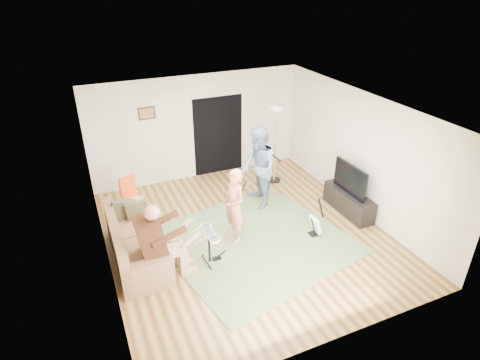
{
  "coord_description": "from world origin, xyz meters",
  "views": [
    {
      "loc": [
        -2.89,
        -6.29,
        4.91
      ],
      "look_at": [
        -0.01,
        0.3,
        1.14
      ],
      "focal_mm": 30.0,
      "sensor_mm": 36.0,
      "label": 1
    }
  ],
  "objects_px": {
    "drum_kit": "(209,248)",
    "guitar_spare": "(316,225)",
    "sofa": "(133,247)",
    "guitarist": "(259,168)",
    "singer": "(235,206)",
    "dining_chair": "(134,203)",
    "tv_cabinet": "(349,202)",
    "torchiere_lamp": "(276,132)",
    "television": "(350,179)"
  },
  "relations": [
    {
      "from": "drum_kit",
      "to": "guitar_spare",
      "type": "bearing_deg",
      "value": -1.25
    },
    {
      "from": "tv_cabinet",
      "to": "singer",
      "type": "bearing_deg",
      "value": 178.45
    },
    {
      "from": "sofa",
      "to": "drum_kit",
      "type": "distance_m",
      "value": 1.45
    },
    {
      "from": "dining_chair",
      "to": "tv_cabinet",
      "type": "distance_m",
      "value": 4.83
    },
    {
      "from": "guitarist",
      "to": "guitar_spare",
      "type": "bearing_deg",
      "value": 26.0
    },
    {
      "from": "singer",
      "to": "guitar_spare",
      "type": "bearing_deg",
      "value": 62.66
    },
    {
      "from": "dining_chair",
      "to": "tv_cabinet",
      "type": "relative_size",
      "value": 0.66
    },
    {
      "from": "drum_kit",
      "to": "television",
      "type": "xyz_separation_m",
      "value": [
        3.45,
        0.42,
        0.54
      ]
    },
    {
      "from": "dining_chair",
      "to": "tv_cabinet",
      "type": "xyz_separation_m",
      "value": [
        4.49,
        -1.78,
        -0.08
      ]
    },
    {
      "from": "sofa",
      "to": "torchiere_lamp",
      "type": "height_order",
      "value": "torchiere_lamp"
    },
    {
      "from": "television",
      "to": "tv_cabinet",
      "type": "bearing_deg",
      "value": 0.0
    },
    {
      "from": "singer",
      "to": "torchiere_lamp",
      "type": "distance_m",
      "value": 2.82
    },
    {
      "from": "singer",
      "to": "guitar_spare",
      "type": "height_order",
      "value": "singer"
    },
    {
      "from": "guitar_spare",
      "to": "dining_chair",
      "type": "distance_m",
      "value": 4.0
    },
    {
      "from": "tv_cabinet",
      "to": "guitar_spare",
      "type": "bearing_deg",
      "value": -158.35
    },
    {
      "from": "torchiere_lamp",
      "to": "dining_chair",
      "type": "xyz_separation_m",
      "value": [
        -3.66,
        -0.25,
        -1.02
      ]
    },
    {
      "from": "sofa",
      "to": "tv_cabinet",
      "type": "bearing_deg",
      "value": -2.73
    },
    {
      "from": "sofa",
      "to": "television",
      "type": "height_order",
      "value": "television"
    },
    {
      "from": "guitarist",
      "to": "tv_cabinet",
      "type": "xyz_separation_m",
      "value": [
        1.75,
        -1.11,
        -0.7
      ]
    },
    {
      "from": "sofa",
      "to": "television",
      "type": "bearing_deg",
      "value": -2.76
    },
    {
      "from": "guitar_spare",
      "to": "torchiere_lamp",
      "type": "bearing_deg",
      "value": 81.78
    },
    {
      "from": "sofa",
      "to": "guitarist",
      "type": "distance_m",
      "value": 3.24
    },
    {
      "from": "torchiere_lamp",
      "to": "dining_chair",
      "type": "distance_m",
      "value": 3.81
    },
    {
      "from": "guitar_spare",
      "to": "television",
      "type": "xyz_separation_m",
      "value": [
        1.14,
        0.47,
        0.6
      ]
    },
    {
      "from": "drum_kit",
      "to": "tv_cabinet",
      "type": "height_order",
      "value": "drum_kit"
    },
    {
      "from": "drum_kit",
      "to": "guitar_spare",
      "type": "height_order",
      "value": "guitar_spare"
    },
    {
      "from": "drum_kit",
      "to": "tv_cabinet",
      "type": "relative_size",
      "value": 0.51
    },
    {
      "from": "guitar_spare",
      "to": "drum_kit",
      "type": "bearing_deg",
      "value": 178.75
    },
    {
      "from": "singer",
      "to": "television",
      "type": "height_order",
      "value": "singer"
    },
    {
      "from": "sofa",
      "to": "guitar_spare",
      "type": "xyz_separation_m",
      "value": [
        3.61,
        -0.7,
        -0.04
      ]
    },
    {
      "from": "drum_kit",
      "to": "sofa",
      "type": "bearing_deg",
      "value": 153.36
    },
    {
      "from": "sofa",
      "to": "television",
      "type": "relative_size",
      "value": 2.06
    },
    {
      "from": "singer",
      "to": "dining_chair",
      "type": "bearing_deg",
      "value": -143.21
    },
    {
      "from": "drum_kit",
      "to": "television",
      "type": "bearing_deg",
      "value": 6.96
    },
    {
      "from": "guitar_spare",
      "to": "dining_chair",
      "type": "relative_size",
      "value": 0.93
    },
    {
      "from": "sofa",
      "to": "guitarist",
      "type": "bearing_deg",
      "value": 16.13
    },
    {
      "from": "singer",
      "to": "guitarist",
      "type": "relative_size",
      "value": 0.82
    },
    {
      "from": "singer",
      "to": "guitarist",
      "type": "xyz_separation_m",
      "value": [
        1.03,
        1.04,
        0.17
      ]
    },
    {
      "from": "sofa",
      "to": "guitarist",
      "type": "xyz_separation_m",
      "value": [
        3.05,
        0.88,
        0.67
      ]
    },
    {
      "from": "drum_kit",
      "to": "television",
      "type": "height_order",
      "value": "television"
    },
    {
      "from": "drum_kit",
      "to": "torchiere_lamp",
      "type": "bearing_deg",
      "value": 42.53
    },
    {
      "from": "singer",
      "to": "television",
      "type": "bearing_deg",
      "value": 80.07
    },
    {
      "from": "sofa",
      "to": "dining_chair",
      "type": "distance_m",
      "value": 1.58
    },
    {
      "from": "dining_chair",
      "to": "television",
      "type": "bearing_deg",
      "value": -42.82
    },
    {
      "from": "sofa",
      "to": "dining_chair",
      "type": "xyz_separation_m",
      "value": [
        0.31,
        1.55,
        0.04
      ]
    },
    {
      "from": "sofa",
      "to": "guitar_spare",
      "type": "bearing_deg",
      "value": -10.98
    },
    {
      "from": "drum_kit",
      "to": "torchiere_lamp",
      "type": "height_order",
      "value": "torchiere_lamp"
    },
    {
      "from": "singer",
      "to": "dining_chair",
      "type": "distance_m",
      "value": 2.46
    },
    {
      "from": "torchiere_lamp",
      "to": "television",
      "type": "height_order",
      "value": "torchiere_lamp"
    },
    {
      "from": "drum_kit",
      "to": "singer",
      "type": "relative_size",
      "value": 0.46
    }
  ]
}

